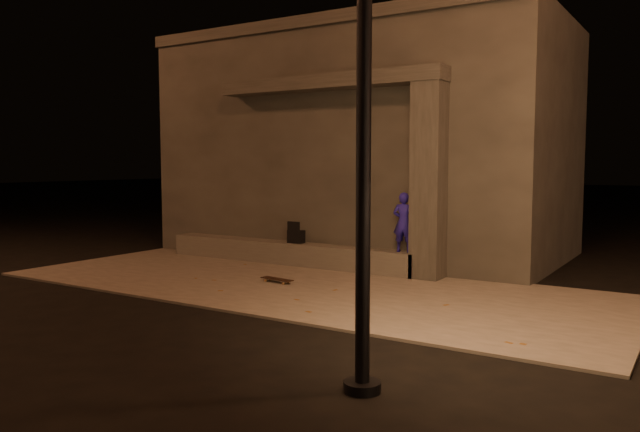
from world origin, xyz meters
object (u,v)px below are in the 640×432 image
Objects in this scene: column at (429,181)px; backpack at (296,236)px; skateboarder at (404,222)px; skateboard at (277,279)px.

backpack is (-2.97, 0.00, -1.19)m from column.
column is 3.20m from backpack.
backpack is at bearing -6.85° from skateboarder.
backpack reaches higher than skateboard.
skateboarder is 2.46× the size of backpack.
skateboarder reaches higher than backpack.
skateboarder is 1.65× the size of skateboard.
backpack is 2.14m from skateboard.
skateboarder is at bearing 180.00° from column.
skateboard is (-1.60, -1.88, -0.96)m from skateboarder.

